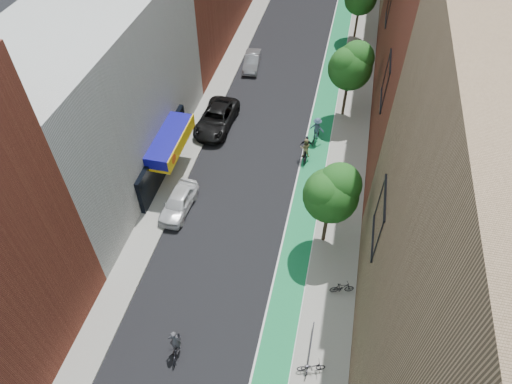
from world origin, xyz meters
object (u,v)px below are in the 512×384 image
Objects in this scene: parked_car_silver at (252,61)px; parked_car_white at (178,202)px; parked_car_black at (216,118)px; cyclist_lane_near at (305,151)px; cyclist_lead at (176,346)px; cyclist_lane_far at (316,131)px; cyclist_lane_mid at (306,150)px.

parked_car_white is at bearing -98.08° from parked_car_silver.
parked_car_silver is at bearing 87.74° from parked_car_black.
parked_car_white is 2.13× the size of cyclist_lane_near.
cyclist_lead is at bearing -90.78° from parked_car_silver.
cyclist_lead reaches higher than parked_car_black.
parked_car_silver is 12.35m from cyclist_lane_far.
parked_car_silver is 1.98× the size of cyclist_lane_mid.
cyclist_lane_near is 0.91× the size of cyclist_lane_far.
cyclist_lane_mid is (0.06, 0.25, -0.06)m from cyclist_lane_near.
cyclist_lead is at bearing -77.86° from parked_car_black.
cyclist_lane_near is 0.26m from cyclist_lane_mid.
cyclist_lane_near is at bearing -115.97° from cyclist_lead.
parked_car_white is 10.73m from cyclist_lane_mid.
cyclist_lead is 20.11m from cyclist_lane_far.
cyclist_lane_far is at bearing -115.74° from cyclist_lead.
cyclist_lane_far is (5.06, 19.46, 0.31)m from cyclist_lead.
cyclist_lane_near is at bearing 69.65° from cyclist_lane_mid.
cyclist_lane_near is 2.54m from cyclist_lane_far.
parked_car_silver is (0.81, 9.71, -0.14)m from parked_car_black.
cyclist_lane_mid is (7.05, -11.98, 0.10)m from parked_car_silver.
parked_car_silver is 14.08m from cyclist_lane_near.
parked_car_white is 12.69m from cyclist_lane_far.
cyclist_lane_mid is (7.86, -2.27, -0.04)m from parked_car_black.
parked_car_silver is at bearing 91.00° from parked_car_white.
parked_car_white is at bearing 35.02° from cyclist_lane_near.
cyclist_lead is 0.94× the size of cyclist_lane_far.
cyclist_lead reaches higher than cyclist_lane_mid.
parked_car_black is at bearing -100.44° from parked_car_silver.
parked_car_white is at bearing -82.73° from cyclist_lead.
cyclist_lane_mid is (7.86, 7.31, 0.04)m from parked_car_white.
cyclist_lane_near is at bearing -15.34° from parked_car_black.
cyclist_lane_far is (0.57, 2.47, 0.17)m from cyclist_lane_near.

